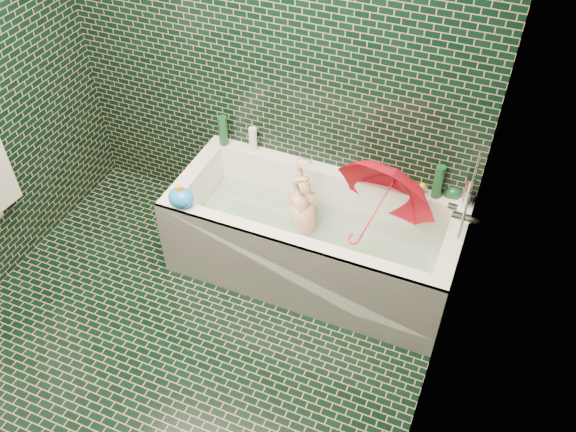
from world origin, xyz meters
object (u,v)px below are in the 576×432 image
at_px(child, 307,225).
at_px(bath_toy, 181,197).
at_px(rubber_duck, 418,188).
at_px(umbrella, 378,208).
at_px(bathtub, 312,246).

bearing_deg(child, bath_toy, -70.81).
bearing_deg(rubber_duck, bath_toy, -135.20).
bearing_deg(bath_toy, child, 23.49).
xyz_separation_m(child, bath_toy, (-0.63, -0.36, 0.31)).
relative_size(rubber_duck, bath_toy, 0.65).
bearing_deg(rubber_duck, umbrella, -105.14).
relative_size(umbrella, rubber_duck, 5.48).
bearing_deg(bath_toy, rubber_duck, 21.28).
bearing_deg(rubber_duck, child, -137.69).
distance_m(child, bath_toy, 0.79).
xyz_separation_m(bathtub, rubber_duck, (0.52, 0.34, 0.38)).
relative_size(child, rubber_duck, 8.07).
bearing_deg(child, rubber_duck, 104.50).
relative_size(bathtub, bath_toy, 10.34).
bearing_deg(bathtub, rubber_duck, 32.74).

